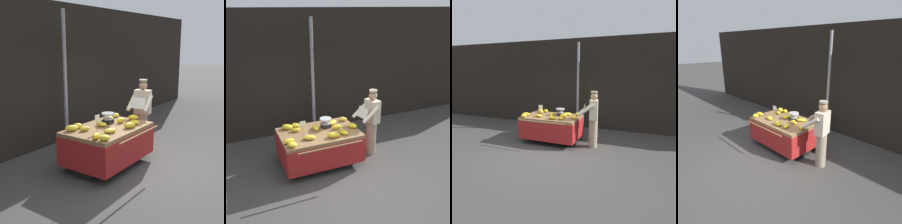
% 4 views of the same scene
% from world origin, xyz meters
% --- Properties ---
extents(ground_plane, '(60.00, 60.00, 0.00)m').
position_xyz_m(ground_plane, '(0.00, 0.00, 0.00)').
color(ground_plane, '#423F3D').
extents(back_wall, '(16.00, 0.24, 3.56)m').
position_xyz_m(back_wall, '(0.00, 3.02, 1.78)').
color(back_wall, black).
rests_on(back_wall, ground).
extents(street_pole, '(0.09, 0.09, 3.34)m').
position_xyz_m(street_pole, '(-0.02, 2.49, 1.67)').
color(street_pole, gray).
rests_on(street_pole, ground).
extents(banana_cart, '(1.85, 1.40, 0.85)m').
position_xyz_m(banana_cart, '(-0.42, 0.93, 0.64)').
color(banana_cart, olive).
rests_on(banana_cart, ground).
extents(weighing_scale, '(0.28, 0.28, 0.24)m').
position_xyz_m(weighing_scale, '(-0.18, 1.10, 0.97)').
color(weighing_scale, black).
rests_on(weighing_scale, banana_cart).
extents(price_sign, '(0.14, 0.01, 0.34)m').
position_xyz_m(price_sign, '(-0.81, 0.91, 1.10)').
color(price_sign, '#997A51').
rests_on(price_sign, banana_cart).
extents(banana_bunch_0, '(0.16, 0.28, 0.09)m').
position_xyz_m(banana_bunch_0, '(-0.45, 1.08, 0.90)').
color(banana_bunch_0, yellow).
rests_on(banana_bunch_0, banana_cart).
extents(banana_bunch_1, '(0.26, 0.28, 0.12)m').
position_xyz_m(banana_bunch_1, '(0.39, 0.80, 0.91)').
color(banana_bunch_1, gold).
rests_on(banana_bunch_1, banana_cart).
extents(banana_bunch_2, '(0.25, 0.15, 0.12)m').
position_xyz_m(banana_bunch_2, '(0.01, 0.89, 0.91)').
color(banana_bunch_2, gold).
rests_on(banana_bunch_2, banana_cart).
extents(banana_bunch_3, '(0.32, 0.24, 0.09)m').
position_xyz_m(banana_bunch_3, '(-0.75, 0.64, 0.90)').
color(banana_bunch_3, gold).
rests_on(banana_bunch_3, banana_cart).
extents(banana_bunch_4, '(0.33, 0.28, 0.10)m').
position_xyz_m(banana_bunch_4, '(0.02, 1.19, 0.90)').
color(banana_bunch_4, yellow).
rests_on(banana_bunch_4, banana_cart).
extents(banana_bunch_5, '(0.31, 0.28, 0.12)m').
position_xyz_m(banana_bunch_5, '(-1.06, 1.36, 0.91)').
color(banana_bunch_5, yellow).
rests_on(banana_bunch_5, banana_cart).
extents(banana_bunch_6, '(0.27, 0.17, 0.12)m').
position_xyz_m(banana_bunch_6, '(-1.21, 0.63, 0.91)').
color(banana_bunch_6, gold).
rests_on(banana_bunch_6, banana_cart).
extents(banana_bunch_7, '(0.31, 0.24, 0.12)m').
position_xyz_m(banana_bunch_7, '(-0.22, 0.52, 0.91)').
color(banana_bunch_7, gold).
rests_on(banana_bunch_7, banana_cart).
extents(banana_bunch_8, '(0.25, 0.20, 0.09)m').
position_xyz_m(banana_bunch_8, '(-0.92, 1.14, 0.90)').
color(banana_bunch_8, gold).
rests_on(banana_bunch_8, banana_cart).
extents(banana_bunch_9, '(0.26, 0.26, 0.11)m').
position_xyz_m(banana_bunch_9, '(-1.18, 0.46, 0.91)').
color(banana_bunch_9, yellow).
rests_on(banana_bunch_9, banana_cart).
extents(banana_bunch_10, '(0.20, 0.25, 0.10)m').
position_xyz_m(banana_bunch_10, '(0.05, 0.57, 0.90)').
color(banana_bunch_10, gold).
rests_on(banana_bunch_10, banana_cart).
extents(banana_bunch_11, '(0.23, 0.22, 0.10)m').
position_xyz_m(banana_bunch_11, '(0.36, 1.28, 0.90)').
color(banana_bunch_11, yellow).
rests_on(banana_bunch_11, banana_cart).
extents(banana_bunch_12, '(0.24, 0.22, 0.11)m').
position_xyz_m(banana_bunch_12, '(-0.86, 1.38, 0.91)').
color(banana_bunch_12, yellow).
rests_on(banana_bunch_12, banana_cart).
extents(vendor_person, '(0.63, 0.58, 1.71)m').
position_xyz_m(vendor_person, '(0.96, 0.89, 0.87)').
color(vendor_person, gray).
rests_on(vendor_person, ground).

